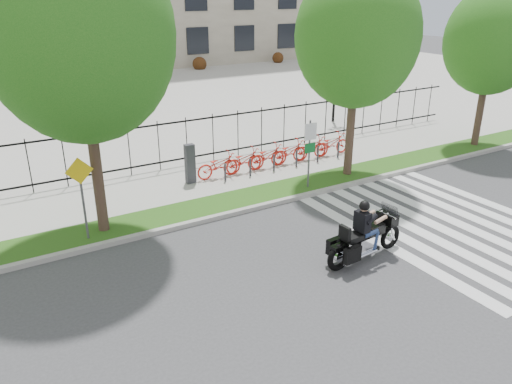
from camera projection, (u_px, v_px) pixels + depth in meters
ground at (326, 264)px, 13.50m from camera, size 120.00×120.00×0.00m
curb at (250, 209)px, 16.72m from camera, size 60.00×0.20×0.15m
grass_verge at (238, 200)px, 17.40m from camera, size 60.00×1.50×0.15m
sidewalk at (206, 179)px, 19.38m from camera, size 60.00×3.50×0.15m
plaza at (92, 100)px, 33.32m from camera, size 80.00×34.00×0.10m
crosswalk_stripes at (446, 224)px, 15.80m from camera, size 5.70×8.00×0.01m
iron_fence at (187, 141)px, 20.37m from camera, size 30.00×0.06×2.00m
lamp_post_right at (336, 64)px, 26.59m from camera, size 1.06×0.70×4.25m
street_tree_1 at (79, 34)px, 13.02m from camera, size 5.07×5.07×8.59m
street_tree_2 at (357, 36)px, 17.78m from camera, size 4.50×4.50×7.82m
street_tree_3 at (492, 41)px, 21.70m from camera, size 4.09×4.09×7.05m
bike_share_station at (277, 154)px, 20.46m from camera, size 7.80×0.86×1.50m
sign_pole_regulatory at (310, 145)px, 17.80m from camera, size 0.50×0.09×2.50m
sign_pole_warning at (81, 188)px, 13.99m from camera, size 0.78×0.09×2.49m
motorcycle_rider at (366, 236)px, 13.53m from camera, size 2.77×0.85×2.14m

